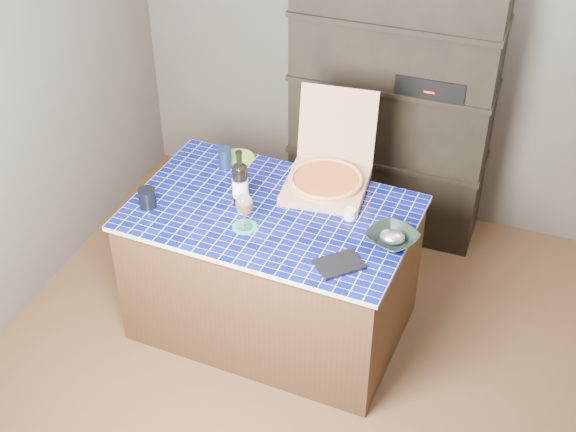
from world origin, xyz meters
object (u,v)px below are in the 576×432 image
at_px(pizza_box, 327,177).
at_px(bowl, 392,238).
at_px(wine_glass, 244,205).
at_px(dvd_case, 339,264).
at_px(kitchen_island, 272,270).
at_px(mead_bottle, 240,184).

height_order(pizza_box, bowl, pizza_box).
bearing_deg(wine_glass, dvd_case, -12.79).
bearing_deg(dvd_case, bowl, 98.60).
relative_size(kitchen_island, bowl, 6.31).
bearing_deg(bowl, dvd_case, -127.14).
distance_m(kitchen_island, pizza_box, 0.59).
relative_size(mead_bottle, wine_glass, 1.63).
xyz_separation_m(kitchen_island, mead_bottle, (-0.17, 0.01, 0.52)).
bearing_deg(bowl, wine_glass, -169.71).
bearing_deg(mead_bottle, bowl, -3.49).
bearing_deg(kitchen_island, bowl, -0.80).
bearing_deg(bowl, mead_bottle, 176.51).
relative_size(pizza_box, dvd_case, 2.58).
height_order(dvd_case, bowl, bowl).
xyz_separation_m(mead_bottle, bowl, (0.82, -0.05, -0.10)).
height_order(kitchen_island, mead_bottle, mead_bottle).
distance_m(mead_bottle, wine_glass, 0.21).
relative_size(mead_bottle, dvd_case, 1.49).
distance_m(dvd_case, bowl, 0.32).
bearing_deg(kitchen_island, dvd_case, -29.84).
relative_size(pizza_box, bowl, 2.33).
xyz_separation_m(pizza_box, mead_bottle, (-0.37, -0.30, 0.06)).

